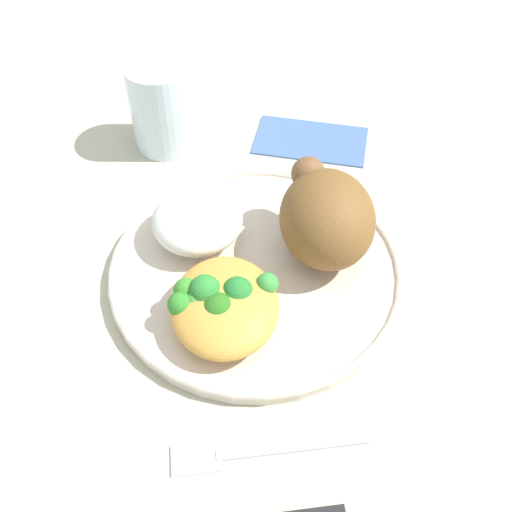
{
  "coord_description": "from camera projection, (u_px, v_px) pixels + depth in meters",
  "views": [
    {
      "loc": [
        -0.33,
        0.02,
        0.4
      ],
      "look_at": [
        0.0,
        0.0,
        0.03
      ],
      "focal_mm": 40.53,
      "sensor_mm": 36.0,
      "label": 1
    }
  ],
  "objects": [
    {
      "name": "water_glass",
      "position": [
        162.0,
        106.0,
        0.61
      ],
      "size": [
        0.07,
        0.07,
        0.09
      ],
      "primitive_type": "cylinder",
      "color": "silver",
      "rests_on": "ground_plane"
    },
    {
      "name": "mac_cheese_with_broccoli",
      "position": [
        222.0,
        304.0,
        0.46
      ],
      "size": [
        0.1,
        0.09,
        0.04
      ],
      "color": "gold",
      "rests_on": "plate"
    },
    {
      "name": "roasted_chicken",
      "position": [
        326.0,
        217.0,
        0.49
      ],
      "size": [
        0.11,
        0.08,
        0.08
      ],
      "color": "brown",
      "rests_on": "plate"
    },
    {
      "name": "plate",
      "position": [
        256.0,
        269.0,
        0.51
      ],
      "size": [
        0.26,
        0.26,
        0.02
      ],
      "color": "beige",
      "rests_on": "ground_plane"
    },
    {
      "name": "ground_plane",
      "position": [
        256.0,
        274.0,
        0.52
      ],
      "size": [
        2.0,
        2.0,
        0.0
      ],
      "primitive_type": "plane",
      "color": "beige"
    },
    {
      "name": "rice_pile",
      "position": [
        197.0,
        220.0,
        0.52
      ],
      "size": [
        0.08,
        0.08,
        0.04
      ],
      "primitive_type": "ellipsoid",
      "color": "white",
      "rests_on": "plate"
    },
    {
      "name": "napkin",
      "position": [
        311.0,
        140.0,
        0.64
      ],
      "size": [
        0.1,
        0.14,
        0.0
      ],
      "primitive_type": "cube",
      "rotation": [
        0.0,
        0.0,
        -0.26
      ],
      "color": "#47669E",
      "rests_on": "ground_plane"
    },
    {
      "name": "fork",
      "position": [
        258.0,
        450.0,
        0.41
      ],
      "size": [
        0.02,
        0.14,
        0.01
      ],
      "color": "silver",
      "rests_on": "ground_plane"
    }
  ]
}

